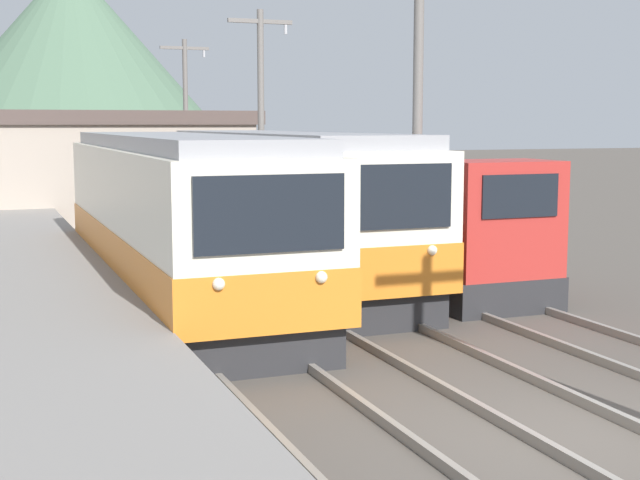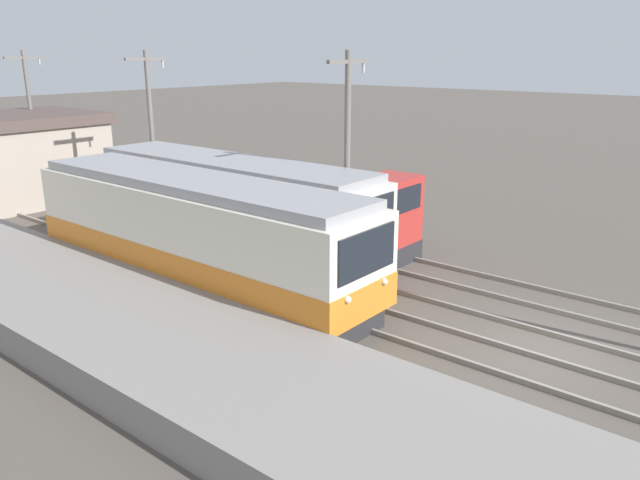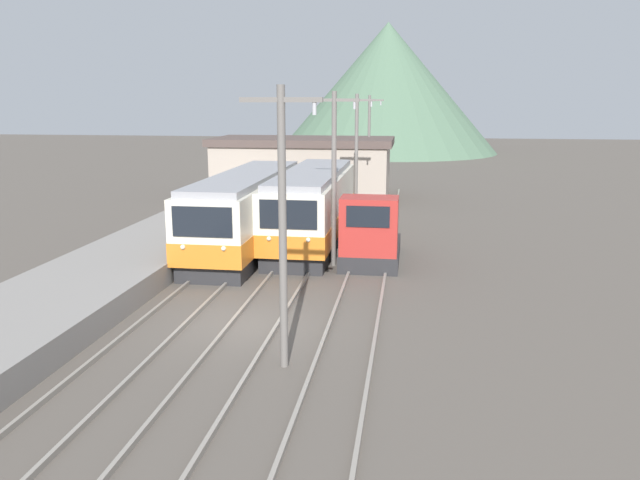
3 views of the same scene
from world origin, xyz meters
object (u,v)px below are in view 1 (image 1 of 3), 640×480
object	(u,v)px
commuter_train_left	(177,225)
catenary_mast_mid	(418,116)
commuter_train_center	(282,213)
shunting_locomotive	(461,242)
catenary_mast_distant	(186,120)
catenary_mast_far	(261,118)

from	to	relation	value
commuter_train_left	catenary_mast_mid	xyz separation A→B (m)	(4.31, -2.47, 2.24)
commuter_train_center	catenary_mast_mid	distance (m)	4.75
shunting_locomotive	catenary_mast_distant	size ratio (longest dim) A/B	0.70
commuter_train_center	catenary_mast_far	world-z (taller)	catenary_mast_far
shunting_locomotive	catenary_mast_mid	bearing A→B (deg)	-151.67
commuter_train_center	catenary_mast_distant	distance (m)	16.79
commuter_train_center	catenary_mast_far	distance (m)	6.88
catenary_mast_mid	shunting_locomotive	bearing A→B (deg)	28.33
commuter_train_center	catenary_mast_far	bearing A→B (deg)	76.61
commuter_train_left	shunting_locomotive	size ratio (longest dim) A/B	2.57
catenary_mast_mid	commuter_train_center	bearing A→B (deg)	111.06
catenary_mast_far	commuter_train_center	bearing A→B (deg)	-103.39
shunting_locomotive	catenary_mast_far	world-z (taller)	catenary_mast_far
catenary_mast_mid	catenary_mast_distant	size ratio (longest dim) A/B	1.00
catenary_mast_mid	catenary_mast_distant	distance (m)	20.49
commuter_train_left	catenary_mast_mid	world-z (taller)	catenary_mast_mid
commuter_train_left	commuter_train_center	bearing A→B (deg)	27.31
shunting_locomotive	commuter_train_left	bearing A→B (deg)	163.98
commuter_train_left	catenary_mast_mid	distance (m)	5.45
catenary_mast_far	catenary_mast_distant	bearing A→B (deg)	90.00
commuter_train_center	catenary_mast_distant	world-z (taller)	catenary_mast_distant
commuter_train_left	catenary_mast_far	size ratio (longest dim) A/B	1.79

